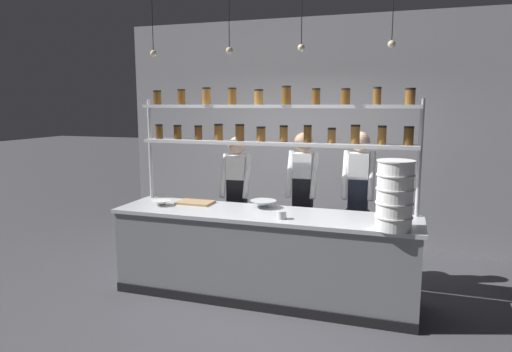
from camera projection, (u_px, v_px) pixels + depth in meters
name	position (u px, v px, depth m)	size (l,w,h in m)	color
ground_plane	(263.00, 296.00, 4.89)	(40.00, 40.00, 0.00)	#3D3D42
back_wall	(307.00, 133.00, 6.65)	(5.59, 0.12, 3.25)	#939399
prep_counter	(263.00, 255.00, 4.82)	(3.19, 0.76, 0.92)	gray
spice_shelf_unit	(273.00, 128.00, 4.92)	(3.07, 0.28, 2.23)	#B7BABF
chef_left	(237.00, 194.00, 5.55)	(0.37, 0.30, 1.65)	black
chef_center	(303.00, 194.00, 5.37)	(0.36, 0.30, 1.71)	black
chef_right	(358.00, 195.00, 5.22)	(0.36, 0.30, 1.73)	black
container_stack	(395.00, 195.00, 4.05)	(0.34, 0.34, 0.63)	white
cutting_board	(195.00, 202.00, 5.18)	(0.40, 0.26, 0.02)	#A88456
prep_bowl_near_left	(263.00, 204.00, 4.97)	(0.29, 0.29, 0.08)	#B2B7BC
prep_bowl_center_front	(161.00, 203.00, 5.07)	(0.21, 0.21, 0.06)	silver
serving_cup_front	(282.00, 215.00, 4.47)	(0.09, 0.09, 0.08)	#B2B7BC
pendant_light_row	(264.00, 46.00, 4.49)	(2.52, 0.07, 0.66)	black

